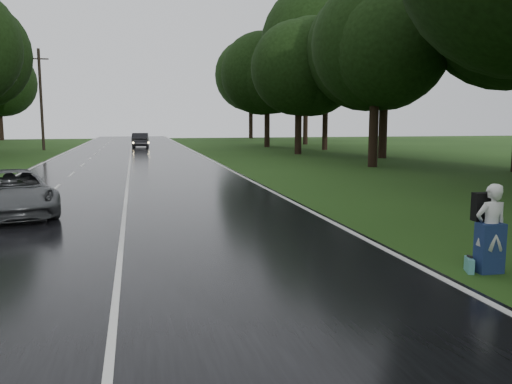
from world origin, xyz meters
The scene contains 11 objects.
ground centered at (0.00, 0.00, 0.00)m, with size 160.00×160.00×0.00m, color #214314.
road centered at (0.00, 20.00, 0.02)m, with size 12.00×140.00×0.04m, color black.
lane_center centered at (0.00, 20.00, 0.04)m, with size 0.12×140.00×0.01m, color silver.
grey_car centered at (-3.36, 7.56, 0.73)m, with size 2.28×4.95×1.38m, color #484A4C.
far_car centered at (1.01, 48.35, 0.83)m, with size 1.67×4.79×1.58m, color black.
hitchhiker centered at (6.98, -1.03, 0.81)m, with size 0.65×0.59×1.74m.
suitcase centered at (6.63, -0.95, 0.14)m, with size 0.11×0.40×0.28m, color teal.
utility_pole_far centered at (-8.50, 45.81, 0.00)m, with size 1.80×0.28×9.92m, color black, non-canonical shape.
tree_right_d centered at (15.15, 20.89, 0.00)m, with size 8.82×8.82×13.77m, color black, non-canonical shape.
tree_right_e centered at (14.41, 34.15, 0.00)m, with size 8.37×8.37×13.08m, color black, non-canonical shape.
tree_right_f centered at (14.85, 46.87, 0.00)m, with size 9.02×9.02×14.09m, color black, non-canonical shape.
Camera 1 is at (0.38, -9.48, 2.91)m, focal length 36.28 mm.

